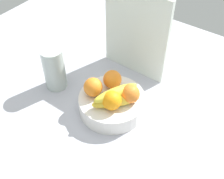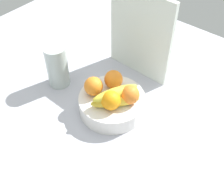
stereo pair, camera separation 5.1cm
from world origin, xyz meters
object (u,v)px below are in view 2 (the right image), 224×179
fruit_bowl (112,103)px  orange_front_left (113,79)px  orange_back_left (130,95)px  banana_bunch (115,97)px  orange_center (111,100)px  thermos_tumbler (57,66)px  cutting_board (140,34)px  orange_front_right (94,86)px

fruit_bowl → orange_front_left: bearing=124.3°
orange_front_left → orange_back_left: size_ratio=1.00×
fruit_bowl → banana_bunch: bearing=-29.2°
orange_front_left → orange_center: same height
orange_front_left → banana_bunch: 8.83cm
fruit_bowl → banana_bunch: 7.00cm
orange_front_left → thermos_tumbler: 23.60cm
orange_center → cutting_board: (-8.68, 28.21, 8.23)cm
fruit_bowl → cutting_board: 29.16cm
fruit_bowl → thermos_tumbler: 26.48cm
orange_front_right → banana_bunch: orange_front_right is taller
fruit_bowl → orange_front_right: (-6.56, -2.44, 6.60)cm
banana_bunch → orange_front_left: bearing=133.4°
orange_front_right → banana_bunch: (9.29, 0.91, -0.33)cm
fruit_bowl → thermos_tumbler: thermos_tumbler is taller
banana_bunch → cutting_board: bearing=108.7°
thermos_tumbler → banana_bunch: bearing=1.7°
orange_front_right → cutting_board: bearing=88.8°
orange_front_left → orange_center: bearing=-55.5°
banana_bunch → orange_back_left: bearing=50.1°
orange_front_left → orange_front_right: same height
orange_center → orange_back_left: (3.37, 6.26, 0.00)cm
fruit_bowl → cutting_board: size_ratio=0.68×
orange_back_left → cutting_board: size_ratio=0.19×
banana_bunch → cutting_board: cutting_board is taller
thermos_tumbler → fruit_bowl: bearing=5.3°
orange_center → banana_bunch: orange_center is taller
orange_front_right → thermos_tumbler: 19.22cm
orange_front_right → banana_bunch: 9.34cm
orange_front_right → thermos_tumbler: size_ratio=0.39×
orange_center → orange_back_left: same height
banana_bunch → thermos_tumbler: size_ratio=1.00×
orange_center → thermos_tumbler: thermos_tumbler is taller
thermos_tumbler → orange_front_right: bearing=-0.2°
banana_bunch → fruit_bowl: bearing=150.8°
orange_front_left → orange_front_right: size_ratio=1.00×
orange_center → orange_back_left: size_ratio=1.00×
orange_front_left → thermos_tumbler: (-22.44, -7.25, -0.95)cm
orange_front_left → orange_back_left: bearing=-14.7°
banana_bunch → orange_center: bearing=-91.6°
banana_bunch → thermos_tumbler: (-28.49, -0.85, -0.61)cm
orange_center → thermos_tumbler: (-28.43, 1.46, -0.95)cm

